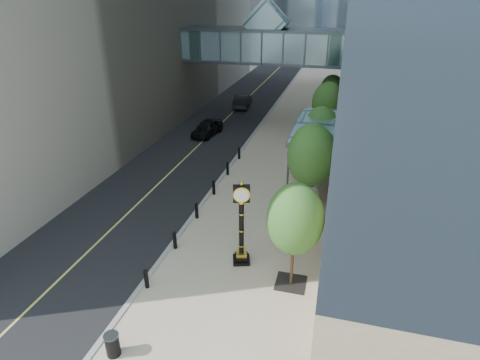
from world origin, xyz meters
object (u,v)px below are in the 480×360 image
Objects in this scene: pedestrian at (315,194)px; car_far at (242,101)px; street_clock at (241,229)px; trash_bin at (113,345)px; car_near at (207,128)px.

pedestrian reaches higher than car_far.
street_clock reaches higher than trash_bin.
car_far is (-7.46, 28.41, -1.21)m from street_clock.
street_clock is at bearing 77.03° from pedestrian.
car_near is at bearing 101.44° from trash_bin.
pedestrian is 15.68m from car_near.
car_far is (-4.33, 35.12, 0.26)m from trash_bin.
car_far is at bearing 97.03° from trash_bin.
pedestrian reaches higher than trash_bin.
pedestrian is at bearing -37.50° from car_near.
car_far is at bearing 93.97° from car_near.
trash_bin is at bearing -132.15° from street_clock.
street_clock is 7.54m from trash_bin.
street_clock reaches higher than pedestrian.
trash_bin is 14.88m from pedestrian.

